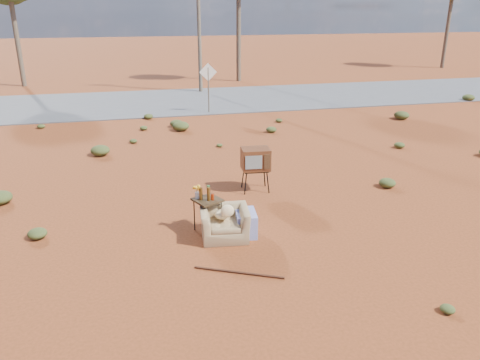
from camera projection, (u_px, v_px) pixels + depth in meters
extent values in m
plane|color=brown|center=(237.00, 236.00, 9.77)|extent=(140.00, 140.00, 0.00)
cube|color=#565659|center=(169.00, 101.00, 23.44)|extent=(140.00, 7.00, 0.04)
imported|color=#977B52|center=(224.00, 218.00, 9.56)|extent=(1.05, 0.74, 0.86)
ellipsoid|color=beige|center=(222.00, 214.00, 9.58)|extent=(0.31, 0.31, 0.18)
ellipsoid|color=beige|center=(227.00, 211.00, 9.34)|extent=(0.27, 0.14, 0.27)
cube|color=navy|center=(246.00, 223.00, 9.76)|extent=(0.48, 0.68, 0.50)
cube|color=black|center=(255.00, 170.00, 11.98)|extent=(0.67, 0.53, 0.03)
cylinder|color=black|center=(246.00, 184.00, 11.84)|extent=(0.03, 0.03, 0.57)
cylinder|color=black|center=(268.00, 182.00, 11.92)|extent=(0.03, 0.03, 0.57)
cylinder|color=black|center=(243.00, 178.00, 12.25)|extent=(0.03, 0.03, 0.57)
cylinder|color=black|center=(264.00, 177.00, 12.33)|extent=(0.03, 0.03, 0.57)
cube|color=#5E2E17|center=(255.00, 159.00, 11.88)|extent=(0.75, 0.61, 0.55)
cube|color=slate|center=(254.00, 162.00, 11.60)|extent=(0.42, 0.06, 0.34)
cube|color=#472D19|center=(267.00, 162.00, 11.65)|extent=(0.16, 0.03, 0.39)
cube|color=#382714|center=(207.00, 200.00, 9.73)|extent=(0.68, 0.68, 0.04)
cylinder|color=black|center=(205.00, 221.00, 9.58)|extent=(0.02, 0.02, 0.72)
cylinder|color=black|center=(221.00, 216.00, 9.82)|extent=(0.02, 0.02, 0.72)
cylinder|color=black|center=(194.00, 215.00, 9.89)|extent=(0.02, 0.02, 0.72)
cylinder|color=black|center=(210.00, 210.00, 10.12)|extent=(0.02, 0.02, 0.72)
cylinder|color=#46280B|center=(201.00, 194.00, 9.64)|extent=(0.07, 0.07, 0.27)
cylinder|color=#46280B|center=(209.00, 194.00, 9.60)|extent=(0.07, 0.07, 0.29)
cylinder|color=#33632A|center=(209.00, 191.00, 9.81)|extent=(0.06, 0.06, 0.25)
cylinder|color=red|center=(213.00, 197.00, 9.66)|extent=(0.07, 0.07, 0.13)
cylinder|color=silver|center=(197.00, 195.00, 9.72)|extent=(0.08, 0.08, 0.14)
ellipsoid|color=#FFB01A|center=(197.00, 188.00, 9.67)|extent=(0.16, 0.16, 0.12)
cylinder|color=#462012|center=(239.00, 272.00, 8.38)|extent=(1.50, 0.77, 0.04)
cylinder|color=brown|center=(209.00, 91.00, 20.69)|extent=(0.06, 0.06, 2.00)
cube|color=silver|center=(208.00, 72.00, 20.41)|extent=(0.78, 0.04, 0.78)
cylinder|color=brown|center=(16.00, 34.00, 27.03)|extent=(0.28, 0.28, 6.00)
cylinder|color=brown|center=(239.00, 24.00, 28.78)|extent=(0.28, 0.28, 7.00)
cylinder|color=brown|center=(448.00, 24.00, 35.31)|extent=(0.28, 0.28, 6.50)
cylinder|color=brown|center=(199.00, 16.00, 24.76)|extent=(0.20, 0.20, 8.00)
ellipsoid|color=#434D21|center=(0.00, 198.00, 11.32)|extent=(0.56, 0.56, 0.31)
ellipsoid|color=#434D21|center=(387.00, 183.00, 12.35)|extent=(0.44, 0.44, 0.24)
ellipsoid|color=#434D21|center=(100.00, 150.00, 14.98)|extent=(0.60, 0.60, 0.33)
ellipsoid|color=#434D21|center=(399.00, 145.00, 15.78)|extent=(0.36, 0.36, 0.20)
ellipsoid|color=#434D21|center=(271.00, 130.00, 17.72)|extent=(0.40, 0.40, 0.22)
ellipsoid|color=#434D21|center=(144.00, 128.00, 18.07)|extent=(0.30, 0.30, 0.17)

